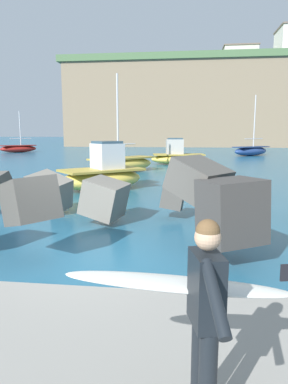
# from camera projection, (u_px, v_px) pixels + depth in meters

# --- Properties ---
(ground_plane) EXTENTS (400.00, 400.00, 0.00)m
(ground_plane) POSITION_uv_depth(u_px,v_px,m) (90.00, 259.00, 7.51)
(ground_plane) COLOR #235B7A
(breakwater_jetty) EXTENTS (29.48, 6.08, 2.14)m
(breakwater_jetty) POSITION_uv_depth(u_px,v_px,m) (155.00, 201.00, 8.95)
(breakwater_jetty) COLOR #605B56
(breakwater_jetty) RESTS_ON ground
(surfer_with_board) EXTENTS (2.12, 1.35, 1.78)m
(surfer_with_board) POSITION_uv_depth(u_px,v_px,m) (198.00, 302.00, 2.94)
(surfer_with_board) COLOR black
(surfer_with_board) RESTS_ON walkway_path
(boat_near_centre) EXTENTS (4.55, 5.24, 6.42)m
(boat_near_centre) POSITION_uv_depth(u_px,v_px,m) (122.00, 164.00, 23.86)
(boat_near_centre) COLOR #EAC64C
(boat_near_centre) RESTS_ON ground
(boat_near_right) EXTENTS (4.98, 4.64, 6.87)m
(boat_near_right) POSITION_uv_depth(u_px,v_px,m) (251.00, 151.00, 40.70)
(boat_near_right) COLOR navy
(boat_near_right) RESTS_ON ground
(boat_mid_right) EXTENTS (4.71, 4.52, 5.47)m
(boat_mid_right) POSITION_uv_depth(u_px,v_px,m) (19.00, 148.00, 47.59)
(boat_mid_right) COLOR maroon
(boat_mid_right) RESTS_ON ground
(boat_far_left) EXTENTS (4.84, 2.53, 2.22)m
(boat_far_left) POSITION_uv_depth(u_px,v_px,m) (178.00, 156.00, 29.68)
(boat_far_left) COLOR #EAC64C
(boat_far_left) RESTS_ON ground
(boat_far_centre) EXTENTS (4.39, 4.22, 2.28)m
(boat_far_centre) POSITION_uv_depth(u_px,v_px,m) (103.00, 175.00, 16.50)
(boat_far_centre) COLOR #EAC64C
(boat_far_centre) RESTS_ON ground
(headland_bluff) EXTENTS (78.39, 41.42, 16.60)m
(headland_bluff) POSITION_uv_depth(u_px,v_px,m) (255.00, 107.00, 80.54)
(headland_bluff) COLOR #847056
(headland_bluff) RESTS_ON ground
(station_building_east) EXTENTS (8.03, 7.70, 5.97)m
(station_building_east) POSITION_uv_depth(u_px,v_px,m) (239.00, 60.00, 83.82)
(station_building_east) COLOR beige
(station_building_east) RESTS_ON headland_bluff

